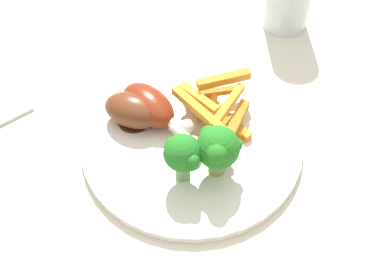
{
  "coord_description": "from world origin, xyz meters",
  "views": [
    {
      "loc": [
        0.19,
        0.36,
        1.21
      ],
      "look_at": [
        -0.03,
        0.04,
        0.73
      ],
      "focal_mm": 47.25,
      "sensor_mm": 36.0,
      "label": 1
    }
  ],
  "objects_px": {
    "carrot_fries_pile": "(216,108)",
    "broccoli_floret_front": "(183,155)",
    "chicken_drumstick_far": "(151,107)",
    "dining_table": "(156,179)",
    "dinner_plate": "(192,141)",
    "chicken_drumstick_near": "(137,111)",
    "broccoli_floret_middle": "(218,148)"
  },
  "relations": [
    {
      "from": "carrot_fries_pile",
      "to": "broccoli_floret_front",
      "type": "bearing_deg",
      "value": 30.11
    },
    {
      "from": "carrot_fries_pile",
      "to": "chicken_drumstick_far",
      "type": "relative_size",
      "value": 0.89
    },
    {
      "from": "broccoli_floret_front",
      "to": "carrot_fries_pile",
      "type": "xyz_separation_m",
      "value": [
        -0.08,
        -0.05,
        -0.02
      ]
    },
    {
      "from": "broccoli_floret_front",
      "to": "dining_table",
      "type": "bearing_deg",
      "value": -95.29
    },
    {
      "from": "carrot_fries_pile",
      "to": "dining_table",
      "type": "bearing_deg",
      "value": -25.82
    },
    {
      "from": "dinner_plate",
      "to": "broccoli_floret_front",
      "type": "height_order",
      "value": "broccoli_floret_front"
    },
    {
      "from": "chicken_drumstick_near",
      "to": "broccoli_floret_front",
      "type": "bearing_deg",
      "value": 89.94
    },
    {
      "from": "carrot_fries_pile",
      "to": "dinner_plate",
      "type": "bearing_deg",
      "value": 9.63
    },
    {
      "from": "carrot_fries_pile",
      "to": "chicken_drumstick_far",
      "type": "xyz_separation_m",
      "value": [
        0.06,
        -0.05,
        -0.0
      ]
    },
    {
      "from": "dining_table",
      "to": "carrot_fries_pile",
      "type": "xyz_separation_m",
      "value": [
        -0.08,
        0.04,
        0.14
      ]
    },
    {
      "from": "dinner_plate",
      "to": "broccoli_floret_front",
      "type": "distance_m",
      "value": 0.08
    },
    {
      "from": "broccoli_floret_middle",
      "to": "chicken_drumstick_near",
      "type": "relative_size",
      "value": 0.61
    },
    {
      "from": "carrot_fries_pile",
      "to": "chicken_drumstick_far",
      "type": "distance_m",
      "value": 0.08
    },
    {
      "from": "broccoli_floret_middle",
      "to": "carrot_fries_pile",
      "type": "height_order",
      "value": "broccoli_floret_middle"
    },
    {
      "from": "broccoli_floret_middle",
      "to": "dinner_plate",
      "type": "bearing_deg",
      "value": -94.9
    },
    {
      "from": "broccoli_floret_middle",
      "to": "dining_table",
      "type": "bearing_deg",
      "value": -74.08
    },
    {
      "from": "broccoli_floret_middle",
      "to": "chicken_drumstick_far",
      "type": "distance_m",
      "value": 0.12
    },
    {
      "from": "broccoli_floret_middle",
      "to": "chicken_drumstick_far",
      "type": "height_order",
      "value": "broccoli_floret_middle"
    },
    {
      "from": "dining_table",
      "to": "carrot_fries_pile",
      "type": "bearing_deg",
      "value": 154.18
    },
    {
      "from": "dinner_plate",
      "to": "chicken_drumstick_near",
      "type": "xyz_separation_m",
      "value": [
        0.04,
        -0.06,
        0.03
      ]
    },
    {
      "from": "dining_table",
      "to": "chicken_drumstick_far",
      "type": "distance_m",
      "value": 0.14
    },
    {
      "from": "chicken_drumstick_near",
      "to": "broccoli_floret_middle",
      "type": "bearing_deg",
      "value": 106.93
    },
    {
      "from": "broccoli_floret_front",
      "to": "chicken_drumstick_near",
      "type": "height_order",
      "value": "broccoli_floret_front"
    },
    {
      "from": "dinner_plate",
      "to": "chicken_drumstick_near",
      "type": "height_order",
      "value": "chicken_drumstick_near"
    },
    {
      "from": "dining_table",
      "to": "dinner_plate",
      "type": "relative_size",
      "value": 3.5
    },
    {
      "from": "dining_table",
      "to": "broccoli_floret_front",
      "type": "distance_m",
      "value": 0.18
    },
    {
      "from": "broccoli_floret_front",
      "to": "dinner_plate",
      "type": "bearing_deg",
      "value": -135.07
    },
    {
      "from": "broccoli_floret_front",
      "to": "chicken_drumstick_near",
      "type": "relative_size",
      "value": 0.59
    },
    {
      "from": "broccoli_floret_middle",
      "to": "chicken_drumstick_near",
      "type": "xyz_separation_m",
      "value": [
        0.04,
        -0.12,
        -0.02
      ]
    },
    {
      "from": "broccoli_floret_front",
      "to": "carrot_fries_pile",
      "type": "bearing_deg",
      "value": -149.89
    },
    {
      "from": "dining_table",
      "to": "chicken_drumstick_far",
      "type": "xyz_separation_m",
      "value": [
        -0.01,
        -0.01,
        0.14
      ]
    },
    {
      "from": "dinner_plate",
      "to": "carrot_fries_pile",
      "type": "relative_size",
      "value": 2.3
    }
  ]
}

